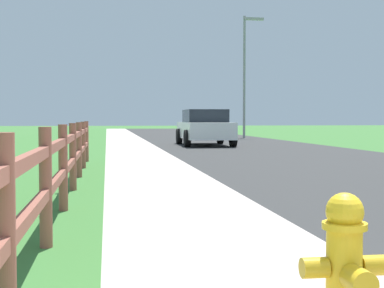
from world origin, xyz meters
The scene contains 8 objects.
ground_plane centered at (0.00, 25.00, 0.00)m, with size 120.00×120.00×0.00m, color #396F31.
road_asphalt centered at (3.50, 27.00, 0.00)m, with size 7.00×66.00×0.01m, color #2E2E2E.
curb_concrete centered at (-3.00, 27.00, 0.00)m, with size 6.00×66.00×0.01m, color #BAABA3.
grass_verge centered at (-4.50, 27.00, 0.01)m, with size 5.00×66.00×0.00m, color #396F31.
fire_hydrant centered at (-0.72, 1.17, 0.37)m, with size 0.46×0.39×0.73m.
rail_fence centered at (-2.48, 6.30, 0.61)m, with size 0.11×13.81×1.05m.
parked_suv_white centered at (2.07, 21.52, 0.76)m, with size 2.08×4.39×1.49m.
street_lamp centered at (5.87, 29.72, 4.06)m, with size 1.17×0.20×6.90m.
Camera 1 is at (-1.95, -1.60, 1.12)m, focal length 52.85 mm.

